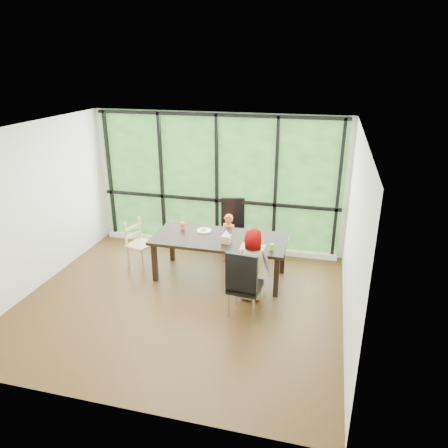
% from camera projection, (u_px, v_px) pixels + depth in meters
% --- Properties ---
extents(ground, '(5.00, 5.00, 0.00)m').
position_uv_depth(ground, '(181.00, 301.00, 6.71)').
color(ground, black).
rests_on(ground, ground).
extents(back_wall, '(5.00, 0.00, 5.00)m').
position_uv_depth(back_wall, '(218.00, 182.00, 8.25)').
color(back_wall, silver).
rests_on(back_wall, ground).
extents(foliage_backdrop, '(4.80, 0.02, 2.65)m').
position_uv_depth(foliage_backdrop, '(217.00, 183.00, 8.23)').
color(foliage_backdrop, '#214A1D').
rests_on(foliage_backdrop, back_wall).
extents(window_mullions, '(4.80, 0.06, 2.65)m').
position_uv_depth(window_mullions, '(217.00, 183.00, 8.20)').
color(window_mullions, black).
rests_on(window_mullions, back_wall).
extents(window_sill, '(4.80, 0.12, 0.10)m').
position_uv_depth(window_sill, '(217.00, 245.00, 8.63)').
color(window_sill, silver).
rests_on(window_sill, ground).
extents(dining_table, '(2.34, 1.14, 0.75)m').
position_uv_depth(dining_table, '(220.00, 257.00, 7.35)').
color(dining_table, black).
rests_on(dining_table, ground).
extents(chair_window_leather, '(0.55, 0.55, 1.08)m').
position_uv_depth(chair_window_leather, '(233.00, 228.00, 8.20)').
color(chair_window_leather, black).
rests_on(chair_window_leather, ground).
extents(chair_interior_leather, '(0.50, 0.50, 1.08)m').
position_uv_depth(chair_interior_leather, '(245.00, 282.00, 6.20)').
color(chair_interior_leather, black).
rests_on(chair_interior_leather, ground).
extents(chair_end_beech, '(0.51, 0.52, 0.90)m').
position_uv_depth(chair_end_beech, '(141.00, 244.00, 7.68)').
color(chair_end_beech, tan).
rests_on(chair_end_beech, ground).
extents(child_toddler, '(0.40, 0.32, 0.95)m').
position_uv_depth(child_toddler, '(228.00, 239.00, 7.87)').
color(child_toddler, '#D64822').
rests_on(child_toddler, ground).
extents(child_older, '(0.61, 0.42, 1.19)m').
position_uv_depth(child_older, '(252.00, 265.00, 6.59)').
color(child_older, slate).
rests_on(child_older, ground).
extents(placemat, '(0.40, 0.29, 0.01)m').
position_uv_depth(placemat, '(253.00, 247.00, 6.83)').
color(placemat, tan).
rests_on(placemat, dining_table).
extents(plate_far, '(0.26, 0.26, 0.02)m').
position_uv_depth(plate_far, '(204.00, 230.00, 7.49)').
color(plate_far, white).
rests_on(plate_far, dining_table).
extents(plate_near, '(0.24, 0.24, 0.02)m').
position_uv_depth(plate_near, '(255.00, 247.00, 6.84)').
color(plate_near, white).
rests_on(plate_near, dining_table).
extents(orange_cup, '(0.08, 0.08, 0.13)m').
position_uv_depth(orange_cup, '(183.00, 226.00, 7.55)').
color(orange_cup, '#E45111').
rests_on(orange_cup, dining_table).
extents(green_cup, '(0.07, 0.07, 0.10)m').
position_uv_depth(green_cup, '(272.00, 247.00, 6.73)').
color(green_cup, '#4CD52B').
rests_on(green_cup, dining_table).
extents(tissue_box, '(0.15, 0.15, 0.13)m').
position_uv_depth(tissue_box, '(226.00, 239.00, 6.99)').
color(tissue_box, tan).
rests_on(tissue_box, dining_table).
extents(crepe_rolls_far, '(0.10, 0.12, 0.04)m').
position_uv_depth(crepe_rolls_far, '(204.00, 229.00, 7.48)').
color(crepe_rolls_far, tan).
rests_on(crepe_rolls_far, plate_far).
extents(crepe_rolls_near, '(0.10, 0.12, 0.04)m').
position_uv_depth(crepe_rolls_near, '(255.00, 245.00, 6.83)').
color(crepe_rolls_near, tan).
rests_on(crepe_rolls_near, plate_near).
extents(straw_white, '(0.01, 0.04, 0.20)m').
position_uv_depth(straw_white, '(182.00, 221.00, 7.51)').
color(straw_white, white).
rests_on(straw_white, orange_cup).
extents(straw_pink, '(0.01, 0.04, 0.20)m').
position_uv_depth(straw_pink, '(272.00, 242.00, 6.69)').
color(straw_pink, pink).
rests_on(straw_pink, green_cup).
extents(tissue, '(0.12, 0.12, 0.11)m').
position_uv_depth(tissue, '(226.00, 233.00, 6.95)').
color(tissue, white).
rests_on(tissue, tissue_box).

